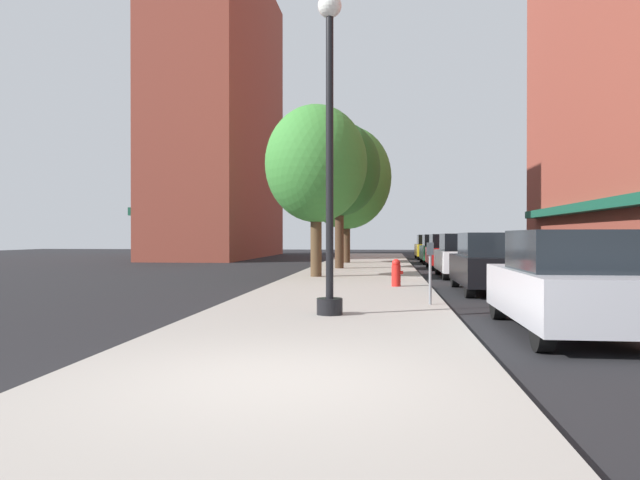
{
  "coord_description": "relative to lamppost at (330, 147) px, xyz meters",
  "views": [
    {
      "loc": [
        1.13,
        -5.88,
        1.57
      ],
      "look_at": [
        -1.68,
        19.23,
        1.4
      ],
      "focal_mm": 33.4,
      "sensor_mm": 36.0,
      "label": 1
    }
  ],
  "objects": [
    {
      "name": "sidewalk_slab",
      "position": [
        -0.09,
        13.99,
        -3.14
      ],
      "size": [
        4.8,
        50.0,
        0.12
      ],
      "primitive_type": "cube",
      "color": "gray",
      "rests_on": "ground"
    },
    {
      "name": "car_green",
      "position": [
        3.91,
        23.44,
        -2.39
      ],
      "size": [
        1.8,
        4.3,
        1.66
      ],
      "rotation": [
        0.0,
        0.0,
        0.0
      ],
      "color": "black",
      "rests_on": "ground"
    },
    {
      "name": "tree_mid",
      "position": [
        -1.47,
        10.23,
        0.94
      ],
      "size": [
        3.65,
        3.65,
        6.15
      ],
      "color": "#4C3823",
      "rests_on": "sidewalk_slab"
    },
    {
      "name": "ground_plane",
      "position": [
        3.91,
        12.99,
        -3.2
      ],
      "size": [
        90.0,
        90.0,
        0.0
      ],
      "primitive_type": "plane",
      "color": "black"
    },
    {
      "name": "tree_near",
      "position": [
        -1.13,
        21.52,
        1.55
      ],
      "size": [
        4.89,
        4.89,
        7.46
      ],
      "color": "#422D1E",
      "rests_on": "sidewalk_slab"
    },
    {
      "name": "fire_hydrant",
      "position": [
        1.32,
        6.34,
        -2.68
      ],
      "size": [
        0.33,
        0.26,
        0.79
      ],
      "color": "red",
      "rests_on": "sidewalk_slab"
    },
    {
      "name": "lamppost",
      "position": [
        0.0,
        0.0,
        0.0
      ],
      "size": [
        0.48,
        0.48,
        5.9
      ],
      "color": "black",
      "rests_on": "sidewalk_slab"
    },
    {
      "name": "car_white",
      "position": [
        3.91,
        12.1,
        -2.39
      ],
      "size": [
        1.8,
        4.3,
        1.66
      ],
      "rotation": [
        0.0,
        0.0,
        0.01
      ],
      "color": "black",
      "rests_on": "ground"
    },
    {
      "name": "car_red",
      "position": [
        3.91,
        17.75,
        -2.39
      ],
      "size": [
        1.8,
        4.3,
        1.66
      ],
      "rotation": [
        0.0,
        0.0,
        0.01
      ],
      "color": "black",
      "rests_on": "ground"
    },
    {
      "name": "building_far_background",
      "position": [
        -11.1,
        31.99,
        7.35
      ],
      "size": [
        6.8,
        18.0,
        21.15
      ],
      "color": "brown",
      "rests_on": "ground"
    },
    {
      "name": "car_silver",
      "position": [
        3.91,
        -1.05,
        -2.39
      ],
      "size": [
        1.8,
        4.3,
        1.66
      ],
      "rotation": [
        0.0,
        0.0,
        0.02
      ],
      "color": "black",
      "rests_on": "ground"
    },
    {
      "name": "car_black",
      "position": [
        3.91,
        6.02,
        -2.39
      ],
      "size": [
        1.8,
        4.3,
        1.66
      ],
      "rotation": [
        0.0,
        0.0,
        0.02
      ],
      "color": "black",
      "rests_on": "ground"
    },
    {
      "name": "car_yellow",
      "position": [
        3.91,
        29.79,
        -2.39
      ],
      "size": [
        1.8,
        4.3,
        1.66
      ],
      "rotation": [
        0.0,
        0.0,
        -0.04
      ],
      "color": "black",
      "rests_on": "ground"
    },
    {
      "name": "tree_far",
      "position": [
        -1.07,
        15.82,
        1.37
      ],
      "size": [
        3.69,
        3.69,
        6.6
      ],
      "color": "#422D1E",
      "rests_on": "sidewalk_slab"
    },
    {
      "name": "parking_meter_near",
      "position": [
        1.96,
        1.84,
        -2.25
      ],
      "size": [
        0.14,
        0.09,
        1.31
      ],
      "color": "slate",
      "rests_on": "sidewalk_slab"
    }
  ]
}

